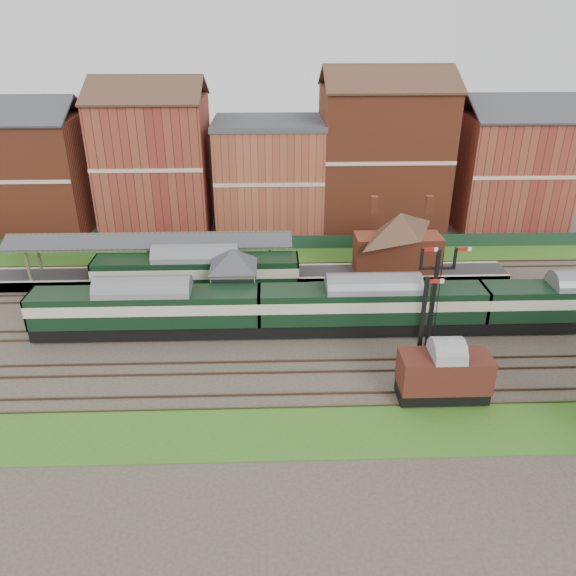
{
  "coord_description": "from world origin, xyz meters",
  "views": [
    {
      "loc": [
        0.1,
        -38.96,
        22.87
      ],
      "look_at": [
        1.43,
        2.0,
        3.0
      ],
      "focal_mm": 35.0,
      "sensor_mm": 36.0,
      "label": 1
    }
  ],
  "objects_px": {
    "signal_box": "(234,280)",
    "dmu_train": "(372,305)",
    "semaphore_bracket": "(434,293)",
    "goods_van_a": "(444,373)",
    "platform_railcar": "(197,273)"
  },
  "relations": [
    {
      "from": "signal_box",
      "to": "dmu_train",
      "type": "distance_m",
      "value": 11.48
    },
    {
      "from": "semaphore_bracket",
      "to": "dmu_train",
      "type": "height_order",
      "value": "semaphore_bracket"
    },
    {
      "from": "semaphore_bracket",
      "to": "dmu_train",
      "type": "xyz_separation_m",
      "value": [
        -4.06,
        2.5,
        -2.24
      ]
    },
    {
      "from": "signal_box",
      "to": "goods_van_a",
      "type": "distance_m",
      "value": 18.8
    },
    {
      "from": "signal_box",
      "to": "semaphore_bracket",
      "type": "bearing_deg",
      "value": -20.92
    },
    {
      "from": "semaphore_bracket",
      "to": "goods_van_a",
      "type": "height_order",
      "value": "semaphore_bracket"
    },
    {
      "from": "goods_van_a",
      "to": "signal_box",
      "type": "bearing_deg",
      "value": 139.23
    },
    {
      "from": "signal_box",
      "to": "platform_railcar",
      "type": "distance_m",
      "value": 4.84
    },
    {
      "from": "dmu_train",
      "to": "goods_van_a",
      "type": "xyz_separation_m",
      "value": [
        3.23,
        -9.0,
        -0.39
      ]
    },
    {
      "from": "platform_railcar",
      "to": "semaphore_bracket",
      "type": "bearing_deg",
      "value": -25.89
    },
    {
      "from": "dmu_train",
      "to": "platform_railcar",
      "type": "height_order",
      "value": "platform_railcar"
    },
    {
      "from": "semaphore_bracket",
      "to": "dmu_train",
      "type": "relative_size",
      "value": 0.15
    },
    {
      "from": "signal_box",
      "to": "semaphore_bracket",
      "type": "xyz_separation_m",
      "value": [
        15.04,
        -5.75,
        1.44
      ]
    },
    {
      "from": "signal_box",
      "to": "platform_railcar",
      "type": "xyz_separation_m",
      "value": [
        -3.5,
        3.25,
        -0.77
      ]
    },
    {
      "from": "signal_box",
      "to": "semaphore_bracket",
      "type": "height_order",
      "value": "semaphore_bracket"
    }
  ]
}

